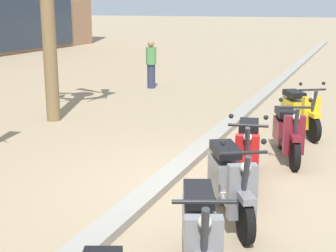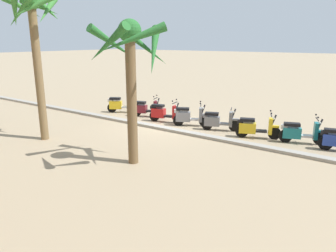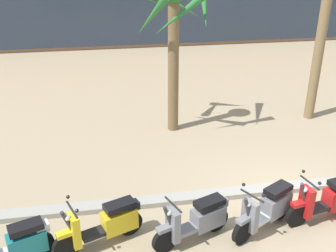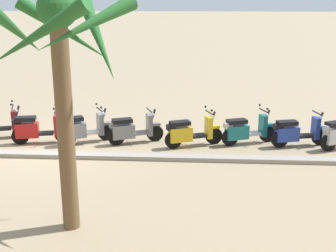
{
  "view_description": "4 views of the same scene",
  "coord_description": "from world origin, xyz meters",
  "px_view_note": "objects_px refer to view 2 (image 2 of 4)",
  "views": [
    {
      "loc": [
        -6.74,
        -2.17,
        2.67
      ],
      "look_at": [
        -1.11,
        0.07,
        1.16
      ],
      "focal_mm": 52.63,
      "sensor_mm": 36.0,
      "label": 1
    },
    {
      "loc": [
        -8.71,
        11.88,
        3.94
      ],
      "look_at": [
        -3.2,
        4.12,
        1.39
      ],
      "focal_mm": 34.31,
      "sensor_mm": 36.0,
      "label": 2
    },
    {
      "loc": [
        -4.1,
        -6.9,
        5.35
      ],
      "look_at": [
        -2.5,
        2.28,
        1.08
      ],
      "focal_mm": 42.41,
      "sensor_mm": 36.0,
      "label": 3
    },
    {
      "loc": [
        -4.38,
        12.31,
        4.48
      ],
      "look_at": [
        -3.66,
        0.73,
        1.04
      ],
      "focal_mm": 48.39,
      "sensor_mm": 36.0,
      "label": 4
    }
  ],
  "objects_px": {
    "scooter_maroon_second_in_line": "(145,108)",
    "palm_tree_near_sign": "(131,58)",
    "scooter_teal_tail_end": "(299,132)",
    "scooter_red_far_back": "(163,113)",
    "scooter_grey_lead_nearest": "(188,116)",
    "scooter_yellow_last_in_row": "(120,104)",
    "palm_tree_mid_walkway": "(34,28)",
    "scooter_grey_mid_front": "(218,121)",
    "scooter_yellow_mid_rear": "(255,128)"
  },
  "relations": [
    {
      "from": "scooter_teal_tail_end",
      "to": "scooter_red_far_back",
      "type": "bearing_deg",
      "value": 2.92
    },
    {
      "from": "scooter_yellow_last_in_row",
      "to": "scooter_grey_lead_nearest",
      "type": "bearing_deg",
      "value": 176.72
    },
    {
      "from": "scooter_maroon_second_in_line",
      "to": "palm_tree_near_sign",
      "type": "distance_m",
      "value": 7.31
    },
    {
      "from": "scooter_grey_lead_nearest",
      "to": "scooter_maroon_second_in_line",
      "type": "relative_size",
      "value": 0.91
    },
    {
      "from": "scooter_grey_mid_front",
      "to": "scooter_grey_lead_nearest",
      "type": "bearing_deg",
      "value": 3.34
    },
    {
      "from": "scooter_red_far_back",
      "to": "palm_tree_mid_walkway",
      "type": "bearing_deg",
      "value": 65.82
    },
    {
      "from": "scooter_teal_tail_end",
      "to": "palm_tree_mid_walkway",
      "type": "bearing_deg",
      "value": 32.13
    },
    {
      "from": "palm_tree_mid_walkway",
      "to": "scooter_red_far_back",
      "type": "bearing_deg",
      "value": -114.18
    },
    {
      "from": "scooter_yellow_mid_rear",
      "to": "scooter_grey_lead_nearest",
      "type": "distance_m",
      "value": 3.27
    },
    {
      "from": "scooter_yellow_mid_rear",
      "to": "palm_tree_near_sign",
      "type": "distance_m",
      "value": 6.24
    },
    {
      "from": "scooter_grey_mid_front",
      "to": "scooter_maroon_second_in_line",
      "type": "bearing_deg",
      "value": -2.75
    },
    {
      "from": "scooter_grey_mid_front",
      "to": "palm_tree_near_sign",
      "type": "height_order",
      "value": "palm_tree_near_sign"
    },
    {
      "from": "scooter_grey_lead_nearest",
      "to": "palm_tree_near_sign",
      "type": "height_order",
      "value": "palm_tree_near_sign"
    },
    {
      "from": "scooter_grey_lead_nearest",
      "to": "scooter_red_far_back",
      "type": "xyz_separation_m",
      "value": [
        1.4,
        0.08,
        -0.0
      ]
    },
    {
      "from": "scooter_yellow_mid_rear",
      "to": "palm_tree_mid_walkway",
      "type": "bearing_deg",
      "value": 36.22
    },
    {
      "from": "scooter_teal_tail_end",
      "to": "scooter_yellow_mid_rear",
      "type": "height_order",
      "value": "same"
    },
    {
      "from": "scooter_teal_tail_end",
      "to": "scooter_grey_lead_nearest",
      "type": "relative_size",
      "value": 1.09
    },
    {
      "from": "scooter_maroon_second_in_line",
      "to": "palm_tree_near_sign",
      "type": "height_order",
      "value": "palm_tree_near_sign"
    },
    {
      "from": "scooter_yellow_last_in_row",
      "to": "scooter_maroon_second_in_line",
      "type": "bearing_deg",
      "value": -179.04
    },
    {
      "from": "scooter_maroon_second_in_line",
      "to": "palm_tree_near_sign",
      "type": "xyz_separation_m",
      "value": [
        -3.91,
        5.4,
        2.98
      ]
    },
    {
      "from": "palm_tree_near_sign",
      "to": "scooter_maroon_second_in_line",
      "type": "bearing_deg",
      "value": -54.09
    },
    {
      "from": "scooter_teal_tail_end",
      "to": "scooter_red_far_back",
      "type": "xyz_separation_m",
      "value": [
        6.36,
        0.32,
        0.02
      ]
    },
    {
      "from": "scooter_yellow_mid_rear",
      "to": "palm_tree_mid_walkway",
      "type": "distance_m",
      "value": 9.49
    },
    {
      "from": "scooter_red_far_back",
      "to": "palm_tree_mid_walkway",
      "type": "relative_size",
      "value": 0.31
    },
    {
      "from": "scooter_grey_lead_nearest",
      "to": "scooter_maroon_second_in_line",
      "type": "bearing_deg",
      "value": -5.91
    },
    {
      "from": "scooter_grey_lead_nearest",
      "to": "scooter_yellow_last_in_row",
      "type": "xyz_separation_m",
      "value": [
        4.67,
        -0.27,
        -0.01
      ]
    },
    {
      "from": "scooter_yellow_last_in_row",
      "to": "palm_tree_near_sign",
      "type": "distance_m",
      "value": 8.38
    },
    {
      "from": "palm_tree_mid_walkway",
      "to": "scooter_grey_mid_front",
      "type": "bearing_deg",
      "value": -134.51
    },
    {
      "from": "scooter_grey_lead_nearest",
      "to": "scooter_red_far_back",
      "type": "bearing_deg",
      "value": 3.44
    },
    {
      "from": "scooter_yellow_mid_rear",
      "to": "scooter_grey_lead_nearest",
      "type": "relative_size",
      "value": 1.11
    },
    {
      "from": "palm_tree_mid_walkway",
      "to": "palm_tree_near_sign",
      "type": "height_order",
      "value": "palm_tree_mid_walkway"
    },
    {
      "from": "scooter_maroon_second_in_line",
      "to": "palm_tree_mid_walkway",
      "type": "relative_size",
      "value": 0.3
    },
    {
      "from": "scooter_grey_mid_front",
      "to": "palm_tree_near_sign",
      "type": "relative_size",
      "value": 0.36
    },
    {
      "from": "scooter_grey_mid_front",
      "to": "scooter_grey_lead_nearest",
      "type": "xyz_separation_m",
      "value": [
        1.5,
        0.09,
        0.02
      ]
    },
    {
      "from": "scooter_teal_tail_end",
      "to": "scooter_yellow_mid_rear",
      "type": "relative_size",
      "value": 0.98
    },
    {
      "from": "scooter_maroon_second_in_line",
      "to": "scooter_grey_mid_front",
      "type": "bearing_deg",
      "value": 177.25
    },
    {
      "from": "scooter_grey_lead_nearest",
      "to": "scooter_yellow_last_in_row",
      "type": "distance_m",
      "value": 4.67
    },
    {
      "from": "scooter_teal_tail_end",
      "to": "scooter_maroon_second_in_line",
      "type": "xyz_separation_m",
      "value": [
        7.84,
        -0.06,
        -0.0
      ]
    },
    {
      "from": "scooter_maroon_second_in_line",
      "to": "scooter_red_far_back",
      "type": "bearing_deg",
      "value": 165.46
    },
    {
      "from": "scooter_red_far_back",
      "to": "scooter_yellow_last_in_row",
      "type": "distance_m",
      "value": 3.28
    },
    {
      "from": "scooter_yellow_last_in_row",
      "to": "palm_tree_near_sign",
      "type": "relative_size",
      "value": 0.34
    },
    {
      "from": "scooter_grey_mid_front",
      "to": "palm_tree_mid_walkway",
      "type": "bearing_deg",
      "value": 45.49
    },
    {
      "from": "scooter_grey_lead_nearest",
      "to": "palm_tree_near_sign",
      "type": "relative_size",
      "value": 0.34
    },
    {
      "from": "scooter_red_far_back",
      "to": "scooter_grey_mid_front",
      "type": "bearing_deg",
      "value": -176.61
    },
    {
      "from": "scooter_red_far_back",
      "to": "scooter_grey_lead_nearest",
      "type": "bearing_deg",
      "value": -176.56
    },
    {
      "from": "scooter_red_far_back",
      "to": "scooter_maroon_second_in_line",
      "type": "xyz_separation_m",
      "value": [
        1.47,
        -0.38,
        -0.02
      ]
    },
    {
      "from": "scooter_red_far_back",
      "to": "palm_tree_mid_walkway",
      "type": "xyz_separation_m",
      "value": [
        2.3,
        5.12,
        3.92
      ]
    },
    {
      "from": "scooter_red_far_back",
      "to": "palm_tree_near_sign",
      "type": "xyz_separation_m",
      "value": [
        -2.44,
        5.02,
        2.96
      ]
    },
    {
      "from": "scooter_grey_lead_nearest",
      "to": "scooter_red_far_back",
      "type": "relative_size",
      "value": 0.88
    },
    {
      "from": "scooter_teal_tail_end",
      "to": "palm_tree_mid_walkway",
      "type": "xyz_separation_m",
      "value": [
        8.66,
        5.44,
        3.94
      ]
    }
  ]
}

